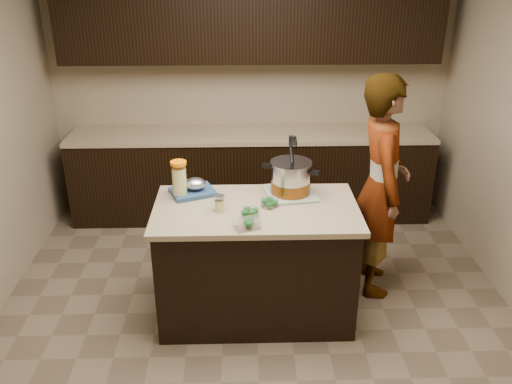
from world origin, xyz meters
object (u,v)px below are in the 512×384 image
lemonade_pitcher (180,181)px  island (256,261)px  person (381,187)px  stock_pot (291,180)px

lemonade_pitcher → island: bearing=-17.9°
lemonade_pitcher → person: (1.53, 0.18, -0.14)m
island → lemonade_pitcher: (-0.55, 0.18, 0.58)m
island → lemonade_pitcher: lemonade_pitcher is taller
island → person: bearing=20.1°
island → stock_pot: 0.66m
island → stock_pot: bearing=38.6°
lemonade_pitcher → stock_pot: bearing=2.2°
island → person: size_ratio=0.82×
stock_pot → lemonade_pitcher: bearing=-155.3°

